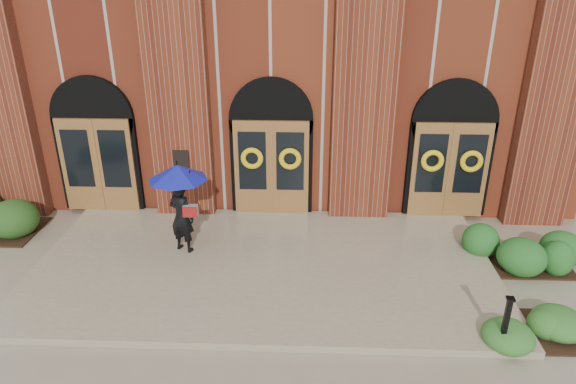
{
  "coord_description": "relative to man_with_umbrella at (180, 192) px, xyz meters",
  "views": [
    {
      "loc": [
        0.91,
        -9.49,
        6.15
      ],
      "look_at": [
        0.49,
        1.0,
        1.5
      ],
      "focal_mm": 32.0,
      "sensor_mm": 36.0,
      "label": 1
    }
  ],
  "objects": [
    {
      "name": "hedge_front_right",
      "position": [
        6.97,
        -2.44,
        -1.38
      ],
      "size": [
        1.3,
        1.11,
        0.46
      ],
      "primitive_type": "ellipsoid",
      "color": "#2D6223",
      "rests_on": "ground"
    },
    {
      "name": "metal_post",
      "position": [
        6.17,
        -3.02,
        -0.94
      ],
      "size": [
        0.15,
        0.15,
        0.99
      ],
      "rotation": [
        0.0,
        0.0,
        -0.11
      ],
      "color": "black",
      "rests_on": "landing"
    },
    {
      "name": "church_building",
      "position": [
        1.88,
        8.11,
        1.9
      ],
      "size": [
        16.2,
        12.53,
        7.0
      ],
      "color": "maroon",
      "rests_on": "ground"
    },
    {
      "name": "ground",
      "position": [
        1.87,
        -0.67,
        -1.61
      ],
      "size": [
        90.0,
        90.0,
        0.0
      ],
      "primitive_type": "plane",
      "color": "gray",
      "rests_on": "ground"
    },
    {
      "name": "landing",
      "position": [
        1.87,
        -0.52,
        -1.53
      ],
      "size": [
        10.0,
        5.3,
        0.15
      ],
      "primitive_type": "cube",
      "color": "tan",
      "rests_on": "ground"
    },
    {
      "name": "man_with_umbrella",
      "position": [
        0.0,
        0.0,
        0.0
      ],
      "size": [
        1.71,
        1.71,
        2.08
      ],
      "rotation": [
        0.0,
        0.0,
        2.73
      ],
      "color": "black",
      "rests_on": "landing"
    },
    {
      "name": "hedge_wall_right",
      "position": [
        7.07,
        -0.07,
        -1.24
      ],
      "size": [
        2.87,
        1.15,
        0.74
      ],
      "primitive_type": "ellipsoid",
      "color": "#21591F",
      "rests_on": "ground"
    }
  ]
}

